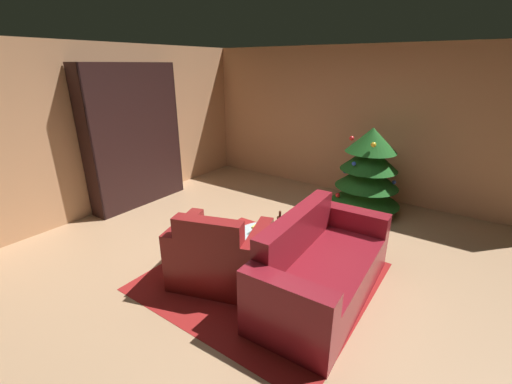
{
  "coord_description": "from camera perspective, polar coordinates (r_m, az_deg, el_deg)",
  "views": [
    {
      "loc": [
        1.84,
        -2.77,
        2.2
      ],
      "look_at": [
        -0.2,
        0.13,
        0.84
      ],
      "focal_mm": 23.47,
      "sensor_mm": 36.0,
      "label": 1
    }
  ],
  "objects": [
    {
      "name": "bookshelf_unit",
      "position": [
        5.79,
        -19.24,
        8.33
      ],
      "size": [
        0.33,
        1.6,
        2.23
      ],
      "color": "black",
      "rests_on": "ground"
    },
    {
      "name": "ground_plane",
      "position": [
        3.99,
        1.31,
        -12.55
      ],
      "size": [
        7.17,
        7.17,
        0.0
      ],
      "primitive_type": "plane",
      "color": "tan"
    },
    {
      "name": "armchair_red",
      "position": [
        3.61,
        -6.21,
        -10.95
      ],
      "size": [
        1.15,
        1.0,
        0.85
      ],
      "color": "maroon",
      "rests_on": "ground"
    },
    {
      "name": "coffee_table",
      "position": [
        3.69,
        1.45,
        -7.96
      ],
      "size": [
        0.61,
        0.61,
        0.47
      ],
      "color": "black",
      "rests_on": "ground"
    },
    {
      "name": "wall_back",
      "position": [
        6.08,
        17.39,
        11.08
      ],
      "size": [
        6.09,
        0.06,
        2.5
      ],
      "primitive_type": "cube",
      "color": "tan",
      "rests_on": "ground"
    },
    {
      "name": "bottle_on_table",
      "position": [
        3.65,
        4.06,
        -5.53
      ],
      "size": [
        0.07,
        0.07,
        0.26
      ],
      "color": "#522B1A",
      "rests_on": "coffee_table"
    },
    {
      "name": "area_rug",
      "position": [
        3.83,
        1.13,
        -14.12
      ],
      "size": [
        2.23,
        2.14,
        0.01
      ],
      "primitive_type": "cube",
      "color": "maroon",
      "rests_on": "ground"
    },
    {
      "name": "couch_red",
      "position": [
        3.47,
        10.86,
        -12.74
      ],
      "size": [
        0.89,
        1.83,
        0.85
      ],
      "color": "maroon",
      "rests_on": "ground"
    },
    {
      "name": "book_stack_on_table",
      "position": [
        3.65,
        1.32,
        -6.47
      ],
      "size": [
        0.24,
        0.18,
        0.09
      ],
      "color": "#408751",
      "rests_on": "coffee_table"
    },
    {
      "name": "wall_left",
      "position": [
        5.67,
        -25.19,
        9.39
      ],
      "size": [
        0.06,
        5.96,
        2.5
      ],
      "primitive_type": "cube",
      "color": "tan",
      "rests_on": "ground"
    },
    {
      "name": "decorated_tree",
      "position": [
        5.36,
        18.55,
        3.35
      ],
      "size": [
        1.05,
        1.05,
        1.34
      ],
      "color": "brown",
      "rests_on": "ground"
    }
  ]
}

